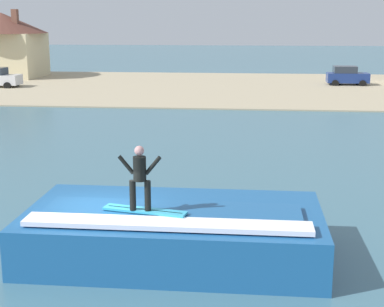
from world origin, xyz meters
TOP-DOWN VIEW (x-y plane):
  - ground_plane at (0.00, 0.00)m, footprint 260.00×260.00m
  - wave_crest at (1.96, 0.22)m, footprint 7.71×4.14m
  - surfboard at (1.32, -0.42)m, footprint 2.20×0.83m
  - surfer at (1.22, -0.50)m, footprint 1.09×0.32m
  - shoreline_bank at (0.00, 39.83)m, footprint 120.00×27.48m
  - car_far_shore at (12.82, 42.35)m, footprint 3.85×2.11m
  - house_with_chimney at (-22.65, 46.80)m, footprint 9.64×9.64m

SIDE VIEW (x-z plane):
  - ground_plane at x=0.00m, z-range 0.00..0.00m
  - shoreline_bank at x=0.00m, z-range 0.00..0.10m
  - wave_crest at x=1.96m, z-range -0.04..1.39m
  - car_far_shore at x=12.82m, z-range 0.01..1.87m
  - surfboard at x=1.32m, z-range 1.44..1.50m
  - surfer at x=1.22m, z-range 1.59..3.23m
  - house_with_chimney at x=-22.65m, z-range 0.29..7.47m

